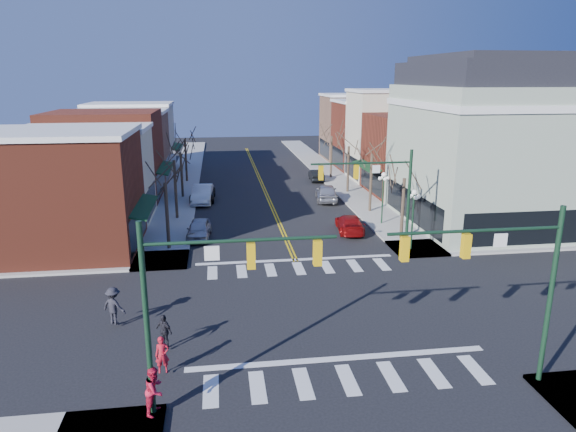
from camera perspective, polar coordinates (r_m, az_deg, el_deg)
name	(u,v)px	position (r m, az deg, el deg)	size (l,w,h in m)	color
ground	(318,312)	(26.84, 3.34, -10.56)	(160.00, 160.00, 0.00)	black
sidewalk_left	(174,215)	(45.37, -12.55, 0.06)	(3.50, 70.00, 0.15)	#9E9B93
sidewalk_right	(370,209)	(47.19, 9.12, 0.82)	(3.50, 70.00, 0.15)	#9E9B93
bldg_left_brick_a	(59,195)	(37.80, -24.10, 2.19)	(10.00, 8.50, 8.00)	maroon
bldg_left_stucco_a	(87,177)	(45.19, -21.45, 4.09)	(10.00, 7.00, 7.50)	beige
bldg_left_brick_b	(106,156)	(52.81, -19.56, 6.29)	(10.00, 9.00, 8.50)	maroon
bldg_left_tan	(121,148)	(60.89, -18.03, 7.16)	(10.00, 7.50, 7.80)	#8E664E
bldg_left_stucco_b	(132,139)	(68.45, -16.95, 8.23)	(10.00, 8.00, 8.20)	beige
bldg_right_brick_a	(420,155)	(53.99, 14.44, 6.59)	(10.00, 8.50, 8.00)	maroon
bldg_right_stucco	(395,136)	(61.05, 11.78, 8.65)	(10.00, 7.00, 10.00)	beige
bldg_right_brick_b	(375,136)	(68.21, 9.65, 8.78)	(10.00, 8.00, 8.50)	maroon
bldg_right_tan	(359,128)	(75.81, 7.85, 9.67)	(10.00, 8.00, 9.00)	#8E664E
victorian_corner	(488,142)	(44.02, 21.38, 7.66)	(12.25, 14.25, 13.30)	#9AA992
traffic_mast_near_left	(201,290)	(17.73, -9.67, -8.11)	(6.60, 0.28, 7.20)	#14331E
traffic_mast_near_right	(507,273)	(20.52, 23.20, -5.88)	(6.60, 0.28, 7.20)	#14331E
traffic_mast_far_right	(382,189)	(33.50, 10.37, 2.99)	(6.60, 0.28, 7.20)	#14331E
lamppost_corner	(413,209)	(35.79, 13.74, 0.71)	(0.36, 0.36, 4.33)	#14331E
lamppost_midblock	(383,189)	(41.73, 10.52, 2.94)	(0.36, 0.36, 4.33)	#14331E
tree_left_a	(167,217)	(36.09, -13.27, -0.10)	(0.24, 0.24, 4.76)	#382B21
tree_left_b	(176,190)	(43.80, -12.38, 2.82)	(0.24, 0.24, 5.04)	#382B21
tree_left_c	(182,175)	(51.67, -11.73, 4.44)	(0.24, 0.24, 4.55)	#382B21
tree_left_d	(186,161)	(59.51, -11.26, 6.03)	(0.24, 0.24, 4.90)	#382B21
tree_right_a	(403,209)	(38.28, 12.61, 0.71)	(0.24, 0.24, 4.62)	#382B21
tree_right_b	(371,184)	(45.60, 9.19, 3.55)	(0.24, 0.24, 5.18)	#382B21
tree_right_c	(348,170)	(53.19, 6.69, 5.11)	(0.24, 0.24, 4.83)	#382B21
tree_right_d	(331,157)	(60.85, 4.82, 6.50)	(0.24, 0.24, 4.97)	#382B21
car_left_near	(199,229)	(38.72, -9.87, -1.45)	(1.65, 4.11, 1.40)	#AAAAAF
car_left_mid	(202,194)	(49.58, -9.49, 2.41)	(1.78, 5.11, 1.68)	white
car_left_far	(203,194)	(50.38, -9.47, 2.43)	(2.26, 4.91, 1.37)	black
car_right_near	(350,224)	(40.00, 6.87, -0.84)	(1.88, 4.61, 1.34)	maroon
car_right_mid	(326,193)	(49.78, 4.30, 2.62)	(1.96, 4.88, 1.66)	#AEADB2
car_right_far	(316,175)	(59.53, 3.16, 4.56)	(1.41, 4.03, 1.33)	black
pedestrian_red_a	(162,355)	(21.83, -13.79, -14.75)	(0.56, 0.37, 1.54)	#B21323
pedestrian_red_b	(155,390)	(19.57, -14.58, -18.19)	(0.87, 0.68, 1.79)	red
pedestrian_dark_a	(164,331)	(23.62, -13.62, -12.30)	(0.90, 0.38, 1.54)	black
pedestrian_dark_b	(114,306)	(26.23, -18.79, -9.43)	(1.21, 0.69, 1.87)	black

